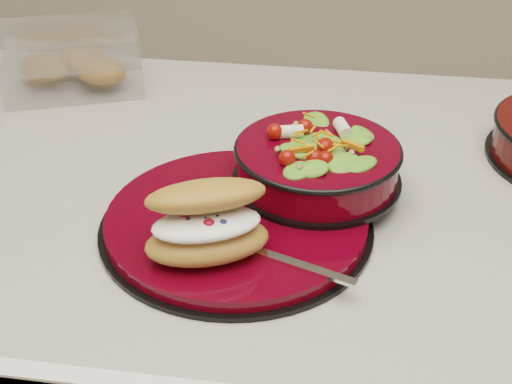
# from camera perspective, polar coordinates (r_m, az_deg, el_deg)

# --- Properties ---
(dinner_plate) EXTENTS (0.32, 0.32, 0.02)m
(dinner_plate) POSITION_cam_1_polar(r_m,az_deg,el_deg) (0.82, -1.54, -2.42)
(dinner_plate) COLOR black
(dinner_plate) RESTS_ON island_counter
(salad_bowl) EXTENTS (0.21, 0.21, 0.09)m
(salad_bowl) POSITION_cam_1_polar(r_m,az_deg,el_deg) (0.86, 4.94, 2.73)
(salad_bowl) COLOR black
(salad_bowl) RESTS_ON dinner_plate
(croissant) EXTENTS (0.15, 0.13, 0.08)m
(croissant) POSITION_cam_1_polar(r_m,az_deg,el_deg) (0.74, -3.88, -2.44)
(croissant) COLOR #C1803B
(croissant) RESTS_ON dinner_plate
(fork) EXTENTS (0.14, 0.07, 0.00)m
(fork) POSITION_cam_1_polar(r_m,az_deg,el_deg) (0.74, 2.31, -5.46)
(fork) COLOR silver
(fork) RESTS_ON dinner_plate
(pastry_box) EXTENTS (0.25, 0.22, 0.09)m
(pastry_box) POSITION_cam_1_polar(r_m,az_deg,el_deg) (1.20, -14.48, 10.22)
(pastry_box) COLOR white
(pastry_box) RESTS_ON island_counter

